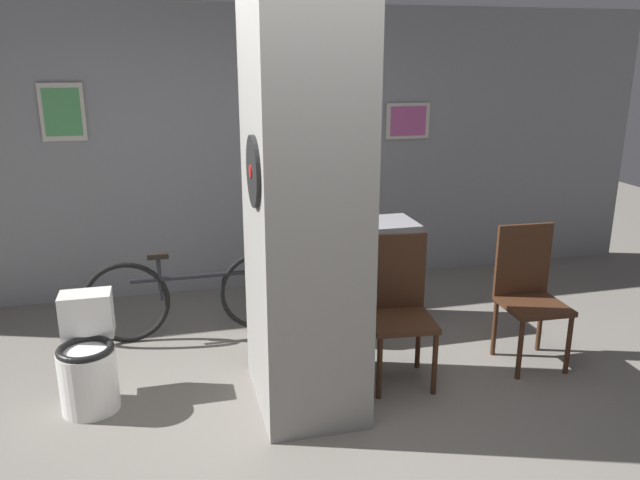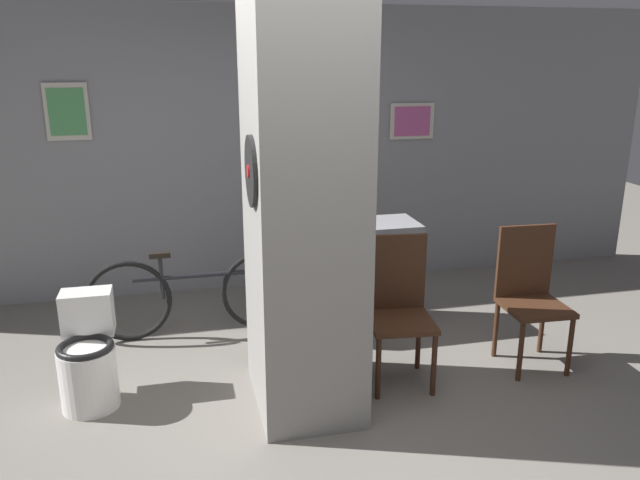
{
  "view_description": "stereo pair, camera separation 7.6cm",
  "coord_description": "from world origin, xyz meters",
  "px_view_note": "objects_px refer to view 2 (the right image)",
  "views": [
    {
      "loc": [
        -0.81,
        -3.09,
        2.17
      ],
      "look_at": [
        0.19,
        0.86,
        0.95
      ],
      "focal_mm": 35.0,
      "sensor_mm": 36.0,
      "label": 1
    },
    {
      "loc": [
        -0.73,
        -3.11,
        2.17
      ],
      "look_at": [
        0.19,
        0.86,
        0.95
      ],
      "focal_mm": 35.0,
      "sensor_mm": 36.0,
      "label": 2
    }
  ],
  "objects_px": {
    "toilet": "(88,359)",
    "chair_by_doorway": "(530,291)",
    "bottle_tall": "(316,209)",
    "bicycle": "(197,294)",
    "chair_near_pillar": "(398,304)"
  },
  "relations": [
    {
      "from": "chair_near_pillar",
      "to": "bicycle",
      "type": "xyz_separation_m",
      "value": [
        -1.31,
        1.01,
        -0.2
      ]
    },
    {
      "from": "bicycle",
      "to": "chair_by_doorway",
      "type": "bearing_deg",
      "value": -23.35
    },
    {
      "from": "toilet",
      "to": "chair_near_pillar",
      "type": "distance_m",
      "value": 2.05
    },
    {
      "from": "chair_near_pillar",
      "to": "bicycle",
      "type": "bearing_deg",
      "value": 148.26
    },
    {
      "from": "toilet",
      "to": "chair_by_doorway",
      "type": "height_order",
      "value": "chair_by_doorway"
    },
    {
      "from": "toilet",
      "to": "bottle_tall",
      "type": "xyz_separation_m",
      "value": [
        1.68,
        0.82,
        0.7
      ]
    },
    {
      "from": "chair_by_doorway",
      "to": "toilet",
      "type": "bearing_deg",
      "value": 179.96
    },
    {
      "from": "bicycle",
      "to": "bottle_tall",
      "type": "height_order",
      "value": "bottle_tall"
    },
    {
      "from": "chair_by_doorway",
      "to": "bottle_tall",
      "type": "xyz_separation_m",
      "value": [
        -1.35,
        0.94,
        0.46
      ]
    },
    {
      "from": "toilet",
      "to": "chair_near_pillar",
      "type": "height_order",
      "value": "chair_near_pillar"
    },
    {
      "from": "chair_near_pillar",
      "to": "chair_by_doorway",
      "type": "relative_size",
      "value": 1.0
    },
    {
      "from": "chair_by_doorway",
      "to": "bicycle",
      "type": "height_order",
      "value": "chair_by_doorway"
    },
    {
      "from": "chair_near_pillar",
      "to": "bottle_tall",
      "type": "bearing_deg",
      "value": 116.2
    },
    {
      "from": "chair_near_pillar",
      "to": "chair_by_doorway",
      "type": "xyz_separation_m",
      "value": [
        1.0,
        0.02,
        0.0
      ]
    },
    {
      "from": "chair_by_doorway",
      "to": "bottle_tall",
      "type": "relative_size",
      "value": 2.95
    }
  ]
}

